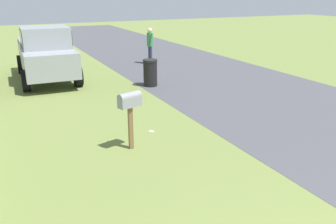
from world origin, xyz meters
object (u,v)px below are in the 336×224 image
(pickup_truck, at_px, (46,52))
(pedestrian, at_px, (150,43))
(trash_bin, at_px, (150,73))
(mailbox, at_px, (130,104))

(pickup_truck, distance_m, pedestrian, 5.10)
(pickup_truck, relative_size, trash_bin, 5.07)
(mailbox, distance_m, pickup_truck, 7.57)
(pickup_truck, bearing_deg, mailbox, 6.92)
(mailbox, relative_size, pickup_truck, 0.26)
(pedestrian, bearing_deg, mailbox, 67.45)
(mailbox, relative_size, pedestrian, 0.76)
(pickup_truck, bearing_deg, pedestrian, 106.87)
(trash_bin, bearing_deg, mailbox, 152.57)
(trash_bin, distance_m, pedestrian, 4.29)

